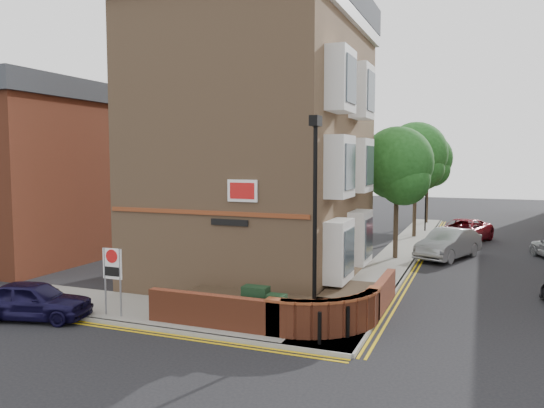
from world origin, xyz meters
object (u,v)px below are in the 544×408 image
(silver_car_near, at_px, (448,244))
(navy_hatchback, at_px, (33,300))
(lamppost, at_px, (315,224))
(zone_sign, at_px, (112,269))
(utility_cabinet_large, at_px, (256,306))

(silver_car_near, bearing_deg, navy_hatchback, -105.04)
(navy_hatchback, bearing_deg, lamppost, -93.53)
(navy_hatchback, bearing_deg, silver_car_near, -51.01)
(zone_sign, height_order, navy_hatchback, zone_sign)
(utility_cabinet_large, distance_m, silver_car_near, 14.90)
(navy_hatchback, xyz_separation_m, silver_car_near, (11.88, 15.91, 0.14))
(zone_sign, relative_size, navy_hatchback, 0.59)
(zone_sign, xyz_separation_m, silver_car_near, (9.51, 14.91, -0.87))
(navy_hatchback, bearing_deg, utility_cabinet_large, -89.98)
(lamppost, height_order, utility_cabinet_large, lamppost)
(zone_sign, bearing_deg, silver_car_near, 57.48)
(utility_cabinet_large, xyz_separation_m, navy_hatchback, (-7.07, -1.80, -0.09))
(lamppost, bearing_deg, navy_hatchback, -169.27)
(zone_sign, distance_m, navy_hatchback, 2.77)
(navy_hatchback, bearing_deg, zone_sign, -81.47)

